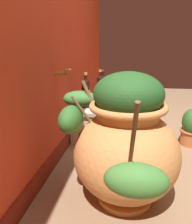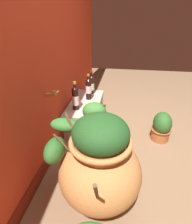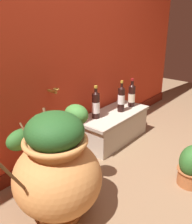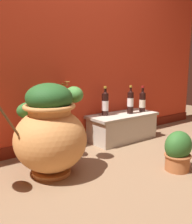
{
  "view_description": "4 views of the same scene",
  "coord_description": "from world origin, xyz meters",
  "px_view_note": "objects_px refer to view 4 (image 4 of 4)",
  "views": [
    {
      "loc": [
        -1.73,
        0.53,
        0.88
      ],
      "look_at": [
        -0.06,
        0.8,
        0.4
      ],
      "focal_mm": 36.22,
      "sensor_mm": 36.0,
      "label": 1
    },
    {
      "loc": [
        -1.48,
        0.43,
        1.31
      ],
      "look_at": [
        -0.09,
        0.65,
        0.55
      ],
      "focal_mm": 28.78,
      "sensor_mm": 36.0,
      "label": 2
    },
    {
      "loc": [
        -1.5,
        -0.57,
        1.35
      ],
      "look_at": [
        0.12,
        0.75,
        0.51
      ],
      "focal_mm": 41.45,
      "sensor_mm": 36.0,
      "label": 3
    },
    {
      "loc": [
        -1.46,
        -1.29,
        0.92
      ],
      "look_at": [
        0.13,
        0.81,
        0.41
      ],
      "focal_mm": 40.79,
      "sensor_mm": 36.0,
      "label": 4
    }
  ],
  "objects_px": {
    "terracotta_urn": "(50,131)",
    "wine_bottle_left": "(142,101)",
    "potted_shrub": "(178,151)",
    "wine_bottle_middle": "(130,101)",
    "wine_bottle_right": "(105,103)"
  },
  "relations": [
    {
      "from": "wine_bottle_left",
      "to": "wine_bottle_middle",
      "type": "relative_size",
      "value": 0.95
    },
    {
      "from": "terracotta_urn",
      "to": "wine_bottle_left",
      "type": "bearing_deg",
      "value": 12.25
    },
    {
      "from": "wine_bottle_right",
      "to": "potted_shrub",
      "type": "height_order",
      "value": "wine_bottle_right"
    },
    {
      "from": "potted_shrub",
      "to": "wine_bottle_middle",
      "type": "bearing_deg",
      "value": 70.44
    },
    {
      "from": "terracotta_urn",
      "to": "wine_bottle_right",
      "type": "height_order",
      "value": "terracotta_urn"
    },
    {
      "from": "terracotta_urn",
      "to": "potted_shrub",
      "type": "relative_size",
      "value": 2.73
    },
    {
      "from": "wine_bottle_right",
      "to": "potted_shrub",
      "type": "relative_size",
      "value": 0.97
    },
    {
      "from": "wine_bottle_middle",
      "to": "potted_shrub",
      "type": "xyz_separation_m",
      "value": [
        -0.33,
        -0.92,
        -0.29
      ]
    },
    {
      "from": "wine_bottle_middle",
      "to": "potted_shrub",
      "type": "height_order",
      "value": "wine_bottle_middle"
    },
    {
      "from": "wine_bottle_middle",
      "to": "potted_shrub",
      "type": "distance_m",
      "value": 1.02
    },
    {
      "from": "wine_bottle_right",
      "to": "wine_bottle_middle",
      "type": "bearing_deg",
      "value": -16.71
    },
    {
      "from": "terracotta_urn",
      "to": "potted_shrub",
      "type": "xyz_separation_m",
      "value": [
        0.91,
        -0.61,
        -0.2
      ]
    },
    {
      "from": "wine_bottle_middle",
      "to": "terracotta_urn",
      "type": "bearing_deg",
      "value": -165.69
    },
    {
      "from": "wine_bottle_left",
      "to": "terracotta_urn",
      "type": "bearing_deg",
      "value": -167.75
    },
    {
      "from": "terracotta_urn",
      "to": "wine_bottle_left",
      "type": "distance_m",
      "value": 1.48
    }
  ]
}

